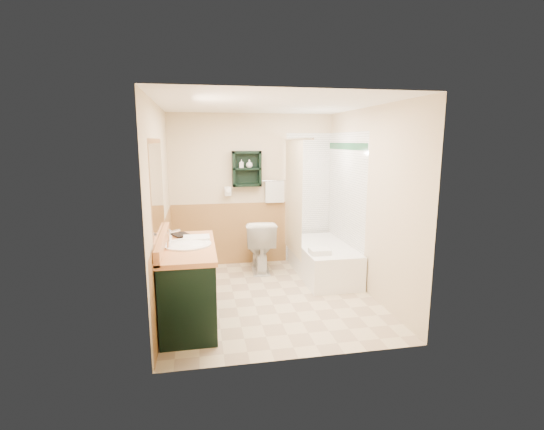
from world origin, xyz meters
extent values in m
plane|color=beige|center=(0.00, 0.00, 0.00)|extent=(3.00, 3.00, 0.00)
cube|color=beige|center=(0.00, 1.52, 1.20)|extent=(2.60, 0.04, 2.40)
cube|color=beige|center=(-1.32, 0.00, 1.20)|extent=(0.04, 3.00, 2.40)
cube|color=beige|center=(1.32, 0.00, 1.20)|extent=(0.04, 3.00, 2.40)
cube|color=white|center=(0.00, 0.00, 2.42)|extent=(2.60, 3.00, 0.04)
cube|color=black|center=(-0.10, 1.41, 1.55)|extent=(0.45, 0.15, 0.55)
cylinder|color=silver|center=(0.53, 0.75, 2.00)|extent=(0.03, 1.60, 0.03)
cube|color=black|center=(-0.99, -0.50, 0.43)|extent=(0.59, 1.37, 0.87)
cube|color=white|center=(0.93, 0.65, 0.24)|extent=(0.71, 1.50, 0.48)
imported|color=white|center=(0.04, 1.08, 0.39)|extent=(0.50, 0.83, 0.79)
cube|color=white|center=(-0.89, -0.28, 0.89)|extent=(0.30, 0.23, 0.04)
imported|color=black|center=(-1.16, -0.08, 0.99)|extent=(0.17, 0.10, 0.24)
cube|color=white|center=(0.73, 0.20, 0.51)|extent=(0.27, 0.22, 0.07)
imported|color=white|center=(-0.18, 1.40, 1.60)|extent=(0.09, 0.14, 0.06)
imported|color=white|center=(-0.06, 1.40, 1.62)|extent=(0.13, 0.15, 0.10)
camera|label=1|loc=(-0.86, -4.72, 1.97)|focal=26.00mm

